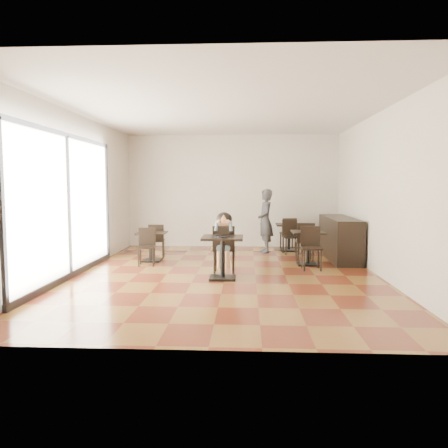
# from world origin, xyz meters

# --- Properties ---
(floor) EXTENTS (6.00, 8.00, 0.01)m
(floor) POSITION_xyz_m (0.00, 0.00, 0.00)
(floor) COLOR brown
(floor) RESTS_ON ground
(ceiling) EXTENTS (6.00, 8.00, 0.01)m
(ceiling) POSITION_xyz_m (0.00, 0.00, 3.20)
(ceiling) COLOR silver
(ceiling) RESTS_ON floor
(wall_back) EXTENTS (6.00, 0.01, 3.20)m
(wall_back) POSITION_xyz_m (0.00, 4.00, 1.60)
(wall_back) COLOR beige
(wall_back) RESTS_ON floor
(wall_front) EXTENTS (6.00, 0.01, 3.20)m
(wall_front) POSITION_xyz_m (0.00, -4.00, 1.60)
(wall_front) COLOR beige
(wall_front) RESTS_ON floor
(wall_left) EXTENTS (0.01, 8.00, 3.20)m
(wall_left) POSITION_xyz_m (-3.00, 0.00, 1.60)
(wall_left) COLOR beige
(wall_left) RESTS_ON floor
(wall_right) EXTENTS (0.01, 8.00, 3.20)m
(wall_right) POSITION_xyz_m (3.00, 0.00, 1.60)
(wall_right) COLOR beige
(wall_right) RESTS_ON floor
(storefront_window) EXTENTS (0.04, 4.50, 2.60)m
(storefront_window) POSITION_xyz_m (-2.97, -0.50, 1.40)
(storefront_window) COLOR white
(storefront_window) RESTS_ON floor
(child_table) EXTENTS (0.76, 0.76, 0.81)m
(child_table) POSITION_xyz_m (-0.04, -0.40, 0.40)
(child_table) COLOR black
(child_table) RESTS_ON floor
(child_chair) EXTENTS (0.44, 0.44, 0.97)m
(child_chair) POSITION_xyz_m (-0.04, 0.15, 0.49)
(child_chair) COLOR black
(child_chair) RESTS_ON floor
(child) EXTENTS (0.44, 0.61, 1.22)m
(child) POSITION_xyz_m (-0.04, 0.15, 0.61)
(child) COLOR slate
(child) RESTS_ON child_chair
(plate) EXTENTS (0.27, 0.27, 0.02)m
(plate) POSITION_xyz_m (-0.04, -0.50, 0.82)
(plate) COLOR black
(plate) RESTS_ON child_table
(pizza_slice) EXTENTS (0.28, 0.22, 0.07)m
(pizza_slice) POSITION_xyz_m (-0.04, -0.04, 1.06)
(pizza_slice) COLOR #DFCF7D
(pizza_slice) RESTS_ON child
(adult_patron) EXTENTS (0.48, 0.66, 1.67)m
(adult_patron) POSITION_xyz_m (0.91, 2.92, 0.83)
(adult_patron) COLOR #3A3B3F
(adult_patron) RESTS_ON floor
(cafe_table_mid) EXTENTS (0.72, 0.72, 0.75)m
(cafe_table_mid) POSITION_xyz_m (1.77, 1.14, 0.38)
(cafe_table_mid) COLOR black
(cafe_table_mid) RESTS_ON floor
(cafe_table_left) EXTENTS (0.72, 0.72, 0.68)m
(cafe_table_left) POSITION_xyz_m (-1.79, 1.43, 0.34)
(cafe_table_left) COLOR black
(cafe_table_left) RESTS_ON floor
(cafe_table_back) EXTENTS (0.78, 0.78, 0.73)m
(cafe_table_back) POSITION_xyz_m (1.56, 3.22, 0.36)
(cafe_table_back) COLOR black
(cafe_table_back) RESTS_ON floor
(chair_mid_a) EXTENTS (0.41, 0.41, 0.90)m
(chair_mid_a) POSITION_xyz_m (1.77, 1.69, 0.45)
(chair_mid_a) COLOR black
(chair_mid_a) RESTS_ON floor
(chair_mid_b) EXTENTS (0.41, 0.41, 0.90)m
(chair_mid_b) POSITION_xyz_m (1.77, 0.59, 0.45)
(chair_mid_b) COLOR black
(chair_mid_b) RESTS_ON floor
(chair_left_a) EXTENTS (0.41, 0.41, 0.82)m
(chair_left_a) POSITION_xyz_m (-1.79, 1.98, 0.41)
(chair_left_a) COLOR black
(chair_left_a) RESTS_ON floor
(chair_left_b) EXTENTS (0.41, 0.41, 0.82)m
(chair_left_b) POSITION_xyz_m (-1.79, 0.88, 0.41)
(chair_left_b) COLOR black
(chair_left_b) RESTS_ON floor
(chair_back_a) EXTENTS (0.45, 0.45, 0.87)m
(chair_back_a) POSITION_xyz_m (1.56, 3.50, 0.44)
(chair_back_a) COLOR black
(chair_back_a) RESTS_ON floor
(chair_back_b) EXTENTS (0.45, 0.45, 0.87)m
(chair_back_b) POSITION_xyz_m (1.56, 2.67, 0.44)
(chair_back_b) COLOR black
(chair_back_b) RESTS_ON floor
(service_counter) EXTENTS (0.60, 2.40, 1.00)m
(service_counter) POSITION_xyz_m (2.65, 2.00, 0.50)
(service_counter) COLOR black
(service_counter) RESTS_ON floor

